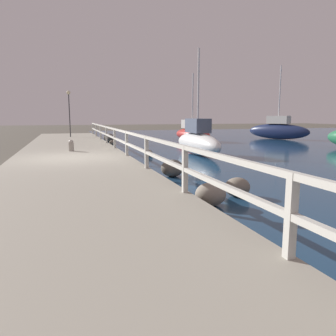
{
  "coord_description": "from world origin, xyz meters",
  "views": [
    {
      "loc": [
        -0.18,
        -12.53,
        1.86
      ],
      "look_at": [
        2.95,
        -2.53,
        0.19
      ],
      "focal_mm": 35.0,
      "sensor_mm": 36.0,
      "label": 1
    }
  ],
  "objects_px": {
    "mooring_bollard": "(71,146)",
    "sailboat_white": "(198,141)",
    "sailboat_red": "(192,133)",
    "sailboat_navy": "(278,130)",
    "dock_lamp": "(69,102)"
  },
  "relations": [
    {
      "from": "sailboat_navy",
      "to": "mooring_bollard",
      "type": "bearing_deg",
      "value": -178.17
    },
    {
      "from": "mooring_bollard",
      "to": "sailboat_white",
      "type": "xyz_separation_m",
      "value": [
        5.87,
        -0.24,
        0.08
      ]
    },
    {
      "from": "sailboat_red",
      "to": "sailboat_navy",
      "type": "height_order",
      "value": "sailboat_navy"
    },
    {
      "from": "mooring_bollard",
      "to": "sailboat_navy",
      "type": "bearing_deg",
      "value": 25.89
    },
    {
      "from": "sailboat_red",
      "to": "sailboat_navy",
      "type": "bearing_deg",
      "value": -6.94
    },
    {
      "from": "dock_lamp",
      "to": "sailboat_red",
      "type": "height_order",
      "value": "sailboat_red"
    },
    {
      "from": "mooring_bollard",
      "to": "sailboat_white",
      "type": "relative_size",
      "value": 0.1
    },
    {
      "from": "mooring_bollard",
      "to": "dock_lamp",
      "type": "xyz_separation_m",
      "value": [
        0.14,
        10.54,
        2.31
      ]
    },
    {
      "from": "dock_lamp",
      "to": "sailboat_red",
      "type": "relative_size",
      "value": 0.68
    },
    {
      "from": "sailboat_navy",
      "to": "dock_lamp",
      "type": "bearing_deg",
      "value": 146.65
    },
    {
      "from": "mooring_bollard",
      "to": "sailboat_white",
      "type": "height_order",
      "value": "sailboat_white"
    },
    {
      "from": "sailboat_navy",
      "to": "sailboat_red",
      "type": "bearing_deg",
      "value": 155.11
    },
    {
      "from": "sailboat_white",
      "to": "sailboat_navy",
      "type": "bearing_deg",
      "value": 37.78
    },
    {
      "from": "sailboat_red",
      "to": "dock_lamp",
      "type": "bearing_deg",
      "value": 157.72
    },
    {
      "from": "dock_lamp",
      "to": "sailboat_navy",
      "type": "xyz_separation_m",
      "value": [
        16.14,
        -2.64,
        -2.15
      ]
    }
  ]
}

